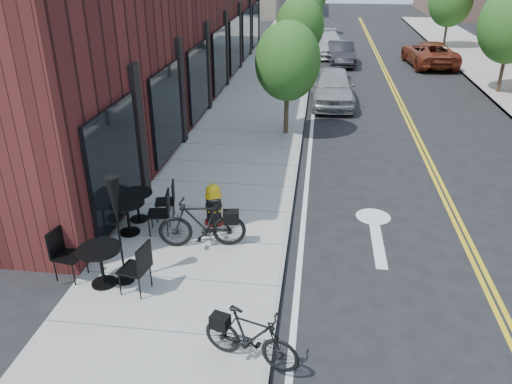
{
  "coord_description": "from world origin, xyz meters",
  "views": [
    {
      "loc": [
        0.52,
        -7.81,
        5.9
      ],
      "look_at": [
        -0.79,
        2.25,
        1.0
      ],
      "focal_mm": 35.0,
      "sensor_mm": 36.0,
      "label": 1
    }
  ],
  "objects_px": {
    "parked_car_b": "(341,53)",
    "patio_umbrella": "(116,208)",
    "bistro_set_b": "(137,202)",
    "parked_car_far": "(429,54)",
    "parked_car_a": "(333,87)",
    "bistro_set_c": "(127,213)",
    "bicycle_left": "(202,223)",
    "parked_car_c": "(327,44)",
    "bicycle_right": "(251,337)",
    "bistro_set_a": "(101,261)",
    "fire_hydrant": "(214,205)"
  },
  "relations": [
    {
      "from": "bistro_set_b",
      "to": "parked_car_c",
      "type": "xyz_separation_m",
      "value": [
        4.4,
        22.37,
        0.11
      ]
    },
    {
      "from": "bicycle_left",
      "to": "parked_car_a",
      "type": "relative_size",
      "value": 0.43
    },
    {
      "from": "patio_umbrella",
      "to": "parked_car_far",
      "type": "xyz_separation_m",
      "value": [
        9.58,
        22.24,
        -1.01
      ]
    },
    {
      "from": "parked_car_a",
      "to": "parked_car_far",
      "type": "bearing_deg",
      "value": 55.9
    },
    {
      "from": "bistro_set_a",
      "to": "parked_car_b",
      "type": "bearing_deg",
      "value": 87.89
    },
    {
      "from": "bistro_set_c",
      "to": "parked_car_a",
      "type": "bearing_deg",
      "value": 57.81
    },
    {
      "from": "bistro_set_a",
      "to": "parked_car_a",
      "type": "xyz_separation_m",
      "value": [
        4.44,
        13.66,
        0.1
      ]
    },
    {
      "from": "parked_car_far",
      "to": "fire_hydrant",
      "type": "bearing_deg",
      "value": 61.75
    },
    {
      "from": "bistro_set_c",
      "to": "bicycle_left",
      "type": "bearing_deg",
      "value": -21.13
    },
    {
      "from": "parked_car_b",
      "to": "parked_car_a",
      "type": "bearing_deg",
      "value": -97.98
    },
    {
      "from": "bistro_set_c",
      "to": "parked_car_far",
      "type": "bearing_deg",
      "value": 53.04
    },
    {
      "from": "bistro_set_c",
      "to": "parked_car_far",
      "type": "relative_size",
      "value": 0.38
    },
    {
      "from": "fire_hydrant",
      "to": "parked_car_b",
      "type": "relative_size",
      "value": 0.27
    },
    {
      "from": "patio_umbrella",
      "to": "parked_car_c",
      "type": "xyz_separation_m",
      "value": [
        3.83,
        24.77,
        -1.01
      ]
    },
    {
      "from": "bicycle_left",
      "to": "bicycle_right",
      "type": "bearing_deg",
      "value": 14.97
    },
    {
      "from": "bistro_set_a",
      "to": "parked_car_far",
      "type": "height_order",
      "value": "parked_car_far"
    },
    {
      "from": "bistro_set_b",
      "to": "parked_car_c",
      "type": "relative_size",
      "value": 0.37
    },
    {
      "from": "patio_umbrella",
      "to": "parked_car_b",
      "type": "relative_size",
      "value": 0.57
    },
    {
      "from": "bicycle_left",
      "to": "bistro_set_a",
      "type": "distance_m",
      "value": 2.25
    },
    {
      "from": "parked_car_c",
      "to": "fire_hydrant",
      "type": "bearing_deg",
      "value": -103.94
    },
    {
      "from": "bistro_set_c",
      "to": "fire_hydrant",
      "type": "bearing_deg",
      "value": 10.31
    },
    {
      "from": "parked_car_a",
      "to": "parked_car_far",
      "type": "distance_m",
      "value": 10.32
    },
    {
      "from": "bistro_set_a",
      "to": "bistro_set_b",
      "type": "relative_size",
      "value": 1.11
    },
    {
      "from": "bicycle_right",
      "to": "parked_car_b",
      "type": "bearing_deg",
      "value": 12.96
    },
    {
      "from": "bicycle_left",
      "to": "bistro_set_a",
      "type": "relative_size",
      "value": 0.95
    },
    {
      "from": "parked_car_b",
      "to": "patio_umbrella",
      "type": "bearing_deg",
      "value": -106.11
    },
    {
      "from": "bicycle_left",
      "to": "bistro_set_a",
      "type": "xyz_separation_m",
      "value": [
        -1.59,
        -1.59,
        -0.04
      ]
    },
    {
      "from": "parked_car_b",
      "to": "parked_car_far",
      "type": "distance_m",
      "value": 4.95
    },
    {
      "from": "patio_umbrella",
      "to": "parked_car_b",
      "type": "height_order",
      "value": "patio_umbrella"
    },
    {
      "from": "parked_car_a",
      "to": "fire_hydrant",
      "type": "bearing_deg",
      "value": -106.25
    },
    {
      "from": "bicycle_left",
      "to": "patio_umbrella",
      "type": "height_order",
      "value": "patio_umbrella"
    },
    {
      "from": "bicycle_left",
      "to": "bistro_set_b",
      "type": "relative_size",
      "value": 1.05
    },
    {
      "from": "bicycle_left",
      "to": "bistro_set_c",
      "type": "relative_size",
      "value": 0.98
    },
    {
      "from": "parked_car_c",
      "to": "parked_car_far",
      "type": "bearing_deg",
      "value": -31.07
    },
    {
      "from": "bicycle_right",
      "to": "parked_car_a",
      "type": "xyz_separation_m",
      "value": [
        1.36,
        15.3,
        0.14
      ]
    },
    {
      "from": "bicycle_left",
      "to": "parked_car_far",
      "type": "height_order",
      "value": "parked_car_far"
    },
    {
      "from": "bicycle_left",
      "to": "bicycle_right",
      "type": "xyz_separation_m",
      "value": [
        1.5,
        -3.23,
        -0.08
      ]
    },
    {
      "from": "bistro_set_b",
      "to": "parked_car_far",
      "type": "bearing_deg",
      "value": 49.96
    },
    {
      "from": "bistro_set_b",
      "to": "patio_umbrella",
      "type": "xyz_separation_m",
      "value": [
        0.57,
        -2.4,
        1.11
      ]
    },
    {
      "from": "fire_hydrant",
      "to": "parked_car_c",
      "type": "relative_size",
      "value": 0.21
    },
    {
      "from": "bistro_set_b",
      "to": "parked_car_far",
      "type": "relative_size",
      "value": 0.36
    },
    {
      "from": "bistro_set_c",
      "to": "parked_car_c",
      "type": "distance_m",
      "value": 23.41
    },
    {
      "from": "patio_umbrella",
      "to": "parked_car_far",
      "type": "height_order",
      "value": "patio_umbrella"
    },
    {
      "from": "bicycle_left",
      "to": "bicycle_right",
      "type": "height_order",
      "value": "bicycle_left"
    },
    {
      "from": "fire_hydrant",
      "to": "patio_umbrella",
      "type": "relative_size",
      "value": 0.46
    },
    {
      "from": "parked_car_a",
      "to": "parked_car_far",
      "type": "height_order",
      "value": "parked_car_a"
    },
    {
      "from": "bistro_set_a",
      "to": "parked_car_c",
      "type": "distance_m",
      "value": 25.27
    },
    {
      "from": "parked_car_far",
      "to": "parked_car_a",
      "type": "bearing_deg",
      "value": 52.38
    },
    {
      "from": "bicycle_left",
      "to": "parked_car_far",
      "type": "distance_m",
      "value": 22.42
    },
    {
      "from": "bistro_set_a",
      "to": "parked_car_c",
      "type": "xyz_separation_m",
      "value": [
        4.2,
        24.92,
        0.06
      ]
    }
  ]
}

